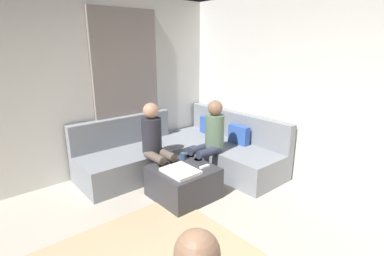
{
  "coord_description": "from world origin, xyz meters",
  "views": [
    {
      "loc": [
        1.37,
        -0.91,
        2.0
      ],
      "look_at": [
        -1.63,
        1.63,
        0.85
      ],
      "focal_mm": 27.42,
      "sensor_mm": 36.0,
      "label": 1
    }
  ],
  "objects_px": {
    "ottoman": "(183,182)",
    "coffee_mug": "(183,156)",
    "person_on_couch_back": "(210,138)",
    "person_on_couch_side": "(156,142)",
    "sectional_couch": "(186,153)",
    "game_remote": "(205,167)"
  },
  "relations": [
    {
      "from": "person_on_couch_back",
      "to": "person_on_couch_side",
      "type": "bearing_deg",
      "value": 64.02
    },
    {
      "from": "coffee_mug",
      "to": "person_on_couch_side",
      "type": "bearing_deg",
      "value": -139.25
    },
    {
      "from": "coffee_mug",
      "to": "person_on_couch_side",
      "type": "distance_m",
      "value": 0.44
    },
    {
      "from": "coffee_mug",
      "to": "ottoman",
      "type": "bearing_deg",
      "value": -39.29
    },
    {
      "from": "ottoman",
      "to": "coffee_mug",
      "type": "distance_m",
      "value": 0.38
    },
    {
      "from": "person_on_couch_side",
      "to": "game_remote",
      "type": "bearing_deg",
      "value": 113.03
    },
    {
      "from": "ottoman",
      "to": "game_remote",
      "type": "distance_m",
      "value": 0.36
    },
    {
      "from": "person_on_couch_back",
      "to": "person_on_couch_side",
      "type": "relative_size",
      "value": 1.0
    },
    {
      "from": "sectional_couch",
      "to": "game_remote",
      "type": "distance_m",
      "value": 0.93
    },
    {
      "from": "sectional_couch",
      "to": "coffee_mug",
      "type": "relative_size",
      "value": 26.84
    },
    {
      "from": "game_remote",
      "to": "person_on_couch_back",
      "type": "xyz_separation_m",
      "value": [
        -0.35,
        0.42,
        0.23
      ]
    },
    {
      "from": "ottoman",
      "to": "person_on_couch_back",
      "type": "distance_m",
      "value": 0.8
    },
    {
      "from": "sectional_couch",
      "to": "ottoman",
      "type": "relative_size",
      "value": 3.36
    },
    {
      "from": "coffee_mug",
      "to": "person_on_couch_back",
      "type": "relative_size",
      "value": 0.08
    },
    {
      "from": "ottoman",
      "to": "coffee_mug",
      "type": "bearing_deg",
      "value": 140.71
    },
    {
      "from": "sectional_couch",
      "to": "coffee_mug",
      "type": "xyz_separation_m",
      "value": [
        0.45,
        -0.4,
        0.19
      ]
    },
    {
      "from": "ottoman",
      "to": "coffee_mug",
      "type": "relative_size",
      "value": 8.0
    },
    {
      "from": "person_on_couch_back",
      "to": "coffee_mug",
      "type": "bearing_deg",
      "value": 83.63
    },
    {
      "from": "coffee_mug",
      "to": "person_on_couch_back",
      "type": "height_order",
      "value": "person_on_couch_back"
    },
    {
      "from": "coffee_mug",
      "to": "person_on_couch_back",
      "type": "bearing_deg",
      "value": 83.63
    },
    {
      "from": "ottoman",
      "to": "sectional_couch",
      "type": "bearing_deg",
      "value": 138.7
    },
    {
      "from": "sectional_couch",
      "to": "ottoman",
      "type": "xyz_separation_m",
      "value": [
        0.67,
        -0.58,
        -0.07
      ]
    }
  ]
}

